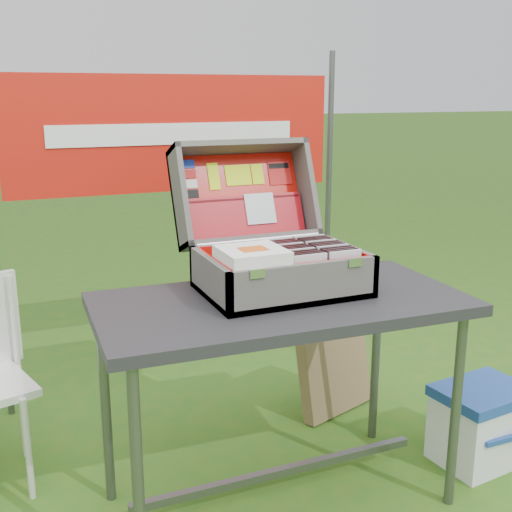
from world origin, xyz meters
name	(u,v)px	position (x,y,z in m)	size (l,w,h in m)	color
ground	(267,501)	(0.00, 0.00, 0.00)	(80.00, 80.00, 0.00)	#2D641C
table	(280,404)	(0.04, -0.01, 0.40)	(1.28, 0.64, 0.80)	black
table_top	(281,304)	(0.04, -0.01, 0.78)	(1.28, 0.64, 0.04)	black
table_leg_fl	(138,485)	(-0.53, -0.27, 0.38)	(0.04, 0.04, 0.76)	#59595B
table_leg_fr	(456,410)	(0.62, -0.27, 0.38)	(0.04, 0.04, 0.76)	#59595B
table_leg_bl	(106,407)	(-0.53, 0.25, 0.38)	(0.04, 0.04, 0.76)	#59595B
table_leg_br	(376,357)	(0.62, 0.25, 0.38)	(0.04, 0.04, 0.76)	#59595B
table_brace	(279,472)	(0.04, -0.01, 0.12)	(1.13, 0.03, 0.03)	#59595B
suitcase	(275,221)	(0.08, 0.12, 1.04)	(0.56, 0.56, 0.49)	#65635D
suitcase_base_bottom	(281,289)	(0.08, 0.06, 0.81)	(0.56, 0.40, 0.02)	#65635D
suitcase_base_wall_front	(306,286)	(0.08, -0.13, 0.87)	(0.56, 0.02, 0.15)	#65635D
suitcase_base_wall_back	(260,259)	(0.08, 0.25, 0.87)	(0.56, 0.02, 0.15)	#65635D
suitcase_base_wall_left	(210,280)	(-0.19, 0.06, 0.87)	(0.02, 0.40, 0.15)	#65635D
suitcase_base_wall_right	(346,264)	(0.35, 0.06, 0.87)	(0.02, 0.40, 0.15)	#65635D
suitcase_liner_floor	(281,285)	(0.08, 0.06, 0.82)	(0.51, 0.35, 0.01)	#CB0400
suitcase_latch_left	(257,274)	(-0.10, -0.14, 0.94)	(0.05, 0.01, 0.03)	silver
suitcase_latch_right	(355,262)	(0.26, -0.14, 0.94)	(0.05, 0.01, 0.03)	silver
suitcase_hinge	(259,240)	(0.08, 0.26, 0.95)	(0.02, 0.02, 0.50)	silver
suitcase_lid_back	(240,197)	(0.08, 0.46, 1.08)	(0.56, 0.40, 0.02)	#65635D
suitcase_lid_rim_far	(238,148)	(0.08, 0.47, 1.28)	(0.56, 0.02, 0.15)	#65635D
suitcase_lid_rim_near	(252,240)	(0.08, 0.33, 0.93)	(0.56, 0.02, 0.15)	#65635D
suitcase_lid_rim_left	(180,198)	(-0.19, 0.40, 1.10)	(0.02, 0.40, 0.15)	#65635D
suitcase_lid_rim_right	(305,190)	(0.35, 0.40, 1.10)	(0.02, 0.40, 0.15)	#65635D
suitcase_lid_liner	(241,196)	(0.08, 0.45, 1.09)	(0.51, 0.35, 0.01)	#CB0400
suitcase_liner_wall_front	(304,281)	(0.08, -0.11, 0.88)	(0.51, 0.01, 0.13)	#CB0400
suitcase_liner_wall_back	(262,257)	(0.08, 0.23, 0.88)	(0.51, 0.01, 0.13)	#CB0400
suitcase_liner_wall_left	(214,276)	(-0.17, 0.06, 0.88)	(0.01, 0.35, 0.13)	#CB0400
suitcase_liner_wall_right	(343,261)	(0.33, 0.06, 0.88)	(0.01, 0.35, 0.13)	#CB0400
suitcase_lid_pocket	(246,218)	(0.08, 0.39, 1.01)	(0.49, 0.16, 0.03)	#9E0E16
suitcase_pocket_edge	(243,198)	(0.08, 0.42, 1.08)	(0.48, 0.02, 0.02)	#9E0E16
suitcase_pocket_cd	(260,209)	(0.14, 0.39, 1.04)	(0.12, 0.12, 0.01)	silver
lid_sticker_cc_a	(188,164)	(-0.12, 0.49, 1.22)	(0.05, 0.03, 0.00)	#1933B2
lid_sticker_cc_b	(189,174)	(-0.12, 0.48, 1.18)	(0.05, 0.03, 0.00)	red
lid_sticker_cc_c	(190,184)	(-0.12, 0.46, 1.15)	(0.05, 0.03, 0.00)	white
lid_sticker_cc_d	(192,194)	(-0.12, 0.45, 1.11)	(0.05, 0.03, 0.00)	black
lid_card_neon_tall	(214,176)	(-0.02, 0.47, 1.17)	(0.04, 0.11, 0.00)	#C6E70C
lid_card_neon_main	(238,175)	(0.08, 0.47, 1.17)	(0.11, 0.08, 0.00)	#C6E70C
lid_card_neon_small	(257,174)	(0.16, 0.47, 1.17)	(0.05, 0.08, 0.00)	#C6E70C
lid_sticker_band	(280,173)	(0.26, 0.47, 1.17)	(0.10, 0.10, 0.00)	red
lid_sticker_band_bar	(278,166)	(0.26, 0.48, 1.20)	(0.09, 0.02, 0.00)	black
cd_left_0	(310,275)	(0.11, -0.09, 0.90)	(0.12, 0.01, 0.14)	silver
cd_left_1	(307,273)	(0.11, -0.07, 0.90)	(0.12, 0.01, 0.14)	black
cd_left_2	(304,272)	(0.11, -0.05, 0.90)	(0.12, 0.01, 0.14)	black
cd_left_3	(301,270)	(0.11, -0.03, 0.90)	(0.12, 0.01, 0.14)	black
cd_left_4	(298,268)	(0.11, -0.01, 0.90)	(0.12, 0.01, 0.14)	silver
cd_left_5	(295,267)	(0.11, 0.02, 0.90)	(0.12, 0.01, 0.14)	black
cd_left_6	(293,265)	(0.11, 0.04, 0.90)	(0.12, 0.01, 0.14)	black
cd_left_7	(290,264)	(0.11, 0.06, 0.90)	(0.12, 0.01, 0.14)	black
cd_left_8	(287,263)	(0.11, 0.08, 0.90)	(0.12, 0.01, 0.14)	silver
cd_left_9	(285,261)	(0.11, 0.10, 0.90)	(0.12, 0.01, 0.14)	black
cd_left_10	(282,260)	(0.11, 0.13, 0.90)	(0.12, 0.01, 0.14)	black
cd_left_11	(280,258)	(0.11, 0.15, 0.90)	(0.12, 0.01, 0.14)	black
cd_left_12	(277,257)	(0.11, 0.17, 0.90)	(0.12, 0.01, 0.14)	silver
cd_right_0	(345,271)	(0.25, -0.09, 0.90)	(0.12, 0.01, 0.14)	silver
cd_right_1	(341,269)	(0.25, -0.07, 0.90)	(0.12, 0.01, 0.14)	black
cd_right_2	(338,268)	(0.25, -0.05, 0.90)	(0.12, 0.01, 0.14)	black
cd_right_3	(335,266)	(0.25, -0.03, 0.90)	(0.12, 0.01, 0.14)	black
cd_right_4	(332,265)	(0.25, -0.01, 0.90)	(0.12, 0.01, 0.14)	silver
cd_right_5	(329,263)	(0.25, 0.02, 0.90)	(0.12, 0.01, 0.14)	black
cd_right_6	(326,262)	(0.25, 0.04, 0.90)	(0.12, 0.01, 0.14)	black
cd_right_7	(323,260)	(0.25, 0.06, 0.90)	(0.12, 0.01, 0.14)	black
cd_right_8	(320,259)	(0.25, 0.08, 0.90)	(0.12, 0.01, 0.14)	silver
cd_right_9	(317,257)	(0.25, 0.10, 0.90)	(0.12, 0.01, 0.14)	black
cd_right_10	(315,256)	(0.25, 0.13, 0.90)	(0.12, 0.01, 0.14)	black
cd_right_11	(312,255)	(0.25, 0.15, 0.90)	(0.12, 0.01, 0.14)	black
cd_right_12	(309,254)	(0.25, 0.17, 0.90)	(0.12, 0.01, 0.14)	silver
songbook_0	(252,259)	(-0.06, -0.02, 0.95)	(0.21, 0.21, 0.01)	white
songbook_1	(252,258)	(-0.06, -0.02, 0.96)	(0.21, 0.21, 0.01)	white
songbook_2	(252,257)	(-0.06, -0.02, 0.96)	(0.21, 0.21, 0.01)	white
songbook_3	(252,255)	(-0.06, -0.02, 0.97)	(0.21, 0.21, 0.01)	white
songbook_4	(252,254)	(-0.06, -0.02, 0.97)	(0.21, 0.21, 0.01)	white
songbook_5	(252,252)	(-0.06, -0.02, 0.98)	(0.21, 0.21, 0.01)	white
songbook_6	(252,251)	(-0.06, -0.02, 0.98)	(0.21, 0.21, 0.01)	white
songbook_7	(252,249)	(-0.06, -0.02, 0.99)	(0.21, 0.21, 0.01)	white
songbook_graphic	(253,249)	(-0.06, -0.03, 0.99)	(0.09, 0.07, 0.00)	#D85919
cooler	(481,424)	(0.93, -0.09, 0.16)	(0.37, 0.28, 0.33)	white
cooler_body	(480,429)	(0.93, -0.09, 0.14)	(0.35, 0.26, 0.28)	white
cooler_lid	(484,393)	(0.93, -0.09, 0.30)	(0.37, 0.28, 0.04)	navy
cooler_handle	(508,439)	(0.93, -0.24, 0.18)	(0.22, 0.02, 0.02)	navy
chair_leg_fr	(28,449)	(-0.81, 0.37, 0.20)	(0.02, 0.02, 0.41)	silver
chair_leg_br	(23,412)	(-0.81, 0.68, 0.20)	(0.02, 0.02, 0.41)	silver
chair_upright_right	(14,321)	(-0.81, 0.69, 0.60)	(0.02, 0.02, 0.38)	silver
cardboard_box	(334,368)	(0.59, 0.54, 0.22)	(0.41, 0.07, 0.43)	olive
banner_post_right	(328,213)	(0.85, 1.10, 0.85)	(0.03, 0.03, 1.70)	#59595B
banner	(175,134)	(0.00, 1.09, 1.30)	(1.60, 0.01, 0.55)	#B9170D
banner_text	(176,134)	(0.00, 1.08, 1.30)	(1.20, 0.00, 0.10)	white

